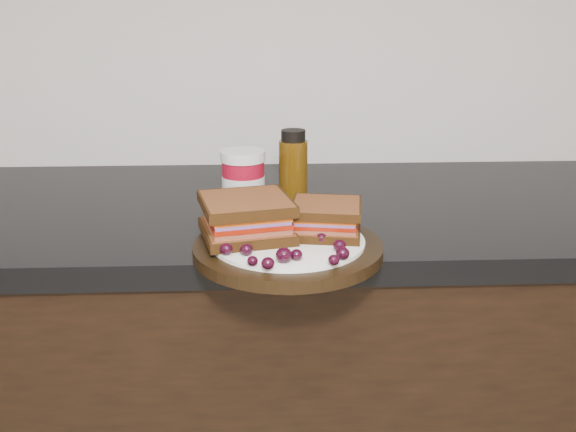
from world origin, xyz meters
The scene contains 26 objects.
base_cabinets centered at (0.00, 1.70, 0.43)m, with size 3.96×0.58×0.86m, color black.
countertop centered at (0.00, 1.70, 0.88)m, with size 3.98×0.60×0.04m, color black.
plate centered at (0.00, 1.43, 0.91)m, with size 0.28×0.28×0.02m, color black.
sandwich_left centered at (-0.06, 1.45, 0.95)m, with size 0.13×0.13×0.06m, color brown, non-canonical shape.
sandwich_right centered at (0.06, 1.46, 0.95)m, with size 0.10×0.10×0.05m, color brown, non-canonical shape.
grape_0 centered at (-0.09, 1.38, 0.93)m, with size 0.02×0.02×0.02m, color black.
grape_1 centered at (-0.06, 1.38, 0.93)m, with size 0.02×0.02×0.02m, color black.
grape_2 centered at (-0.05, 1.34, 0.93)m, with size 0.01×0.01×0.01m, color black.
grape_3 centered at (-0.03, 1.32, 0.93)m, with size 0.02×0.02×0.02m, color black.
grape_4 centered at (-0.01, 1.35, 0.93)m, with size 0.02×0.02×0.02m, color black.
grape_5 centered at (0.01, 1.35, 0.93)m, with size 0.02×0.02×0.02m, color black.
grape_6 centered at (0.06, 1.33, 0.93)m, with size 0.02×0.02×0.01m, color black.
grape_7 centered at (0.07, 1.35, 0.93)m, with size 0.02×0.02×0.02m, color black.
grape_8 centered at (0.07, 1.38, 0.93)m, with size 0.02×0.02×0.02m, color black.
grape_9 centered at (0.05, 1.42, 0.93)m, with size 0.02×0.02×0.02m, color black.
grape_10 centered at (0.09, 1.45, 0.93)m, with size 0.02×0.02×0.02m, color black.
grape_11 centered at (0.06, 1.46, 0.93)m, with size 0.02×0.02×0.02m, color black.
grape_12 centered at (0.06, 1.49, 0.93)m, with size 0.02×0.02×0.02m, color black.
grape_13 centered at (-0.07, 1.49, 0.93)m, with size 0.02×0.02×0.02m, color black.
grape_14 centered at (-0.08, 1.45, 0.93)m, with size 0.02×0.02×0.02m, color black.
grape_15 centered at (-0.05, 1.42, 0.93)m, with size 0.02×0.02×0.02m, color black.
grape_16 centered at (-0.05, 1.48, 0.93)m, with size 0.02×0.02×0.02m, color black.
grape_17 centered at (-0.06, 1.46, 0.93)m, with size 0.02×0.02×0.02m, color black.
grape_18 centered at (-0.09, 1.43, 0.93)m, with size 0.02×0.02×0.02m, color black.
condiment_jar centered at (-0.07, 1.63, 0.96)m, with size 0.08×0.08×0.11m, color maroon.
oil_bottle centered at (0.02, 1.66, 0.97)m, with size 0.05×0.05×0.14m, color #472B07.
Camera 1 is at (-0.04, 0.55, 1.25)m, focal length 40.00 mm.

